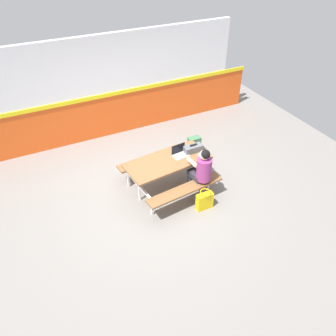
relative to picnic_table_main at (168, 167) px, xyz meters
name	(u,v)px	position (x,y,z in m)	size (l,w,h in m)	color
ground_plane	(158,192)	(-0.24, 0.00, -0.58)	(10.00, 10.00, 0.02)	gray
accent_backdrop	(111,89)	(-0.24, 2.71, 0.67)	(8.00, 0.14, 2.60)	#E55119
picnic_table_main	(168,167)	(0.00, 0.00, 0.00)	(1.81, 1.71, 0.74)	brown
student_nearer	(201,169)	(0.49, -0.51, 0.13)	(0.39, 0.54, 1.21)	#2D2D38
laptop_silver	(180,153)	(0.31, 0.07, 0.21)	(0.34, 0.25, 0.22)	silver
toolbox_grey	(193,149)	(0.62, 0.06, 0.24)	(0.40, 0.18, 0.18)	#595B60
backpack_dark	(194,145)	(1.17, 0.94, -0.36)	(0.30, 0.22, 0.44)	#3F724C
tote_bag_bright	(205,201)	(0.39, -0.86, -0.38)	(0.34, 0.21, 0.43)	yellow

